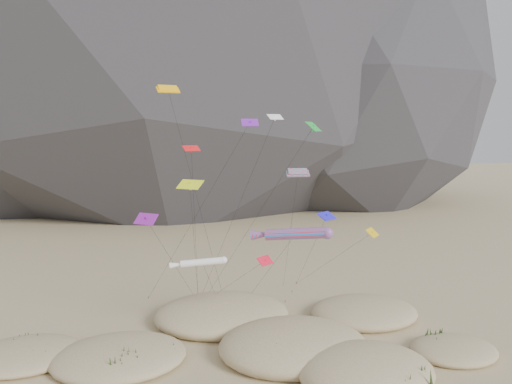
# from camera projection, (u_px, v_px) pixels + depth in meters

# --- Properties ---
(ground) EXTENTS (500.00, 500.00, 0.00)m
(ground) POSITION_uv_depth(u_px,v_px,m) (271.00, 380.00, 46.03)
(ground) COLOR #CCB789
(ground) RESTS_ON ground
(dunes) EXTENTS (52.72, 37.11, 3.98)m
(dunes) POSITION_uv_depth(u_px,v_px,m) (237.00, 354.00, 49.55)
(dunes) COLOR #CCB789
(dunes) RESTS_ON ground
(dune_grass) EXTENTS (44.70, 28.70, 1.50)m
(dune_grass) POSITION_uv_depth(u_px,v_px,m) (250.00, 353.00, 49.64)
(dune_grass) COLOR black
(dune_grass) RESTS_ON ground
(kite_stakes) EXTENTS (21.83, 7.31, 0.30)m
(kite_stakes) POSITION_uv_depth(u_px,v_px,m) (238.00, 297.00, 68.46)
(kite_stakes) COLOR #3F2D1E
(kite_stakes) RESTS_ON ground
(rainbow_tube_kite) EXTENTS (7.85, 16.98, 13.14)m
(rainbow_tube_kite) POSITION_uv_depth(u_px,v_px,m) (293.00, 234.00, 51.90)
(rainbow_tube_kite) COLOR #FB1A2E
(rainbow_tube_kite) RESTS_ON ground
(white_tube_kite) EXTENTS (7.20, 10.98, 9.31)m
(white_tube_kite) POSITION_uv_depth(u_px,v_px,m) (200.00, 262.00, 53.84)
(white_tube_kite) COLOR white
(white_tube_kite) RESTS_ON ground
(orange_parafoil) EXTENTS (8.99, 8.56, 28.06)m
(orange_parafoil) POSITION_uv_depth(u_px,v_px,m) (169.00, 92.00, 57.37)
(orange_parafoil) COLOR #FEB50D
(orange_parafoil) RESTS_ON ground
(multi_parafoil) EXTENTS (5.39, 18.30, 18.81)m
(multi_parafoil) POSITION_uv_depth(u_px,v_px,m) (298.00, 175.00, 53.94)
(multi_parafoil) COLOR red
(multi_parafoil) RESTS_ON ground
(delta_kites) EXTENTS (26.36, 20.99, 24.75)m
(delta_kites) POSITION_uv_depth(u_px,v_px,m) (256.00, 185.00, 55.47)
(delta_kites) COLOR green
(delta_kites) RESTS_ON ground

